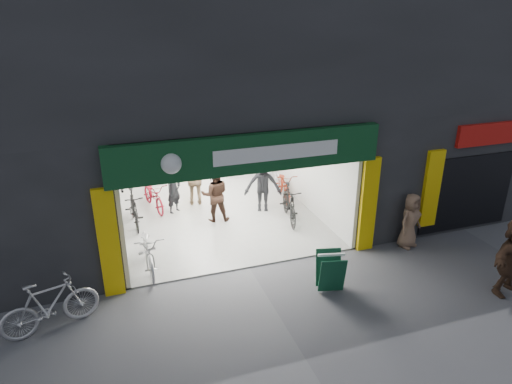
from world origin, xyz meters
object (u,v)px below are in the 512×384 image
parked_bike (50,305)px  pedestrian_near (410,221)px  bike_left_front (148,249)px  bike_right_front (289,204)px  sandwich_board (330,271)px

parked_bike → pedestrian_near: pedestrian_near is taller
parked_bike → pedestrian_near: size_ratio=1.25×
bike_left_front → bike_right_front: bearing=17.5°
parked_bike → pedestrian_near: (8.95, 0.63, 0.19)m
bike_left_front → sandwich_board: (3.84, -2.30, -0.02)m
sandwich_board → pedestrian_near: bearing=35.1°
parked_bike → sandwich_board: bearing=-111.6°
bike_left_front → sandwich_board: bearing=-31.3°
bike_right_front → parked_bike: 7.22m
bike_left_front → parked_bike: 2.76m
parked_bike → sandwich_board: (5.97, -0.55, -0.07)m
bike_right_front → parked_bike: bearing=-142.4°
bike_left_front → sandwich_board: bike_left_front is taller
bike_right_front → pedestrian_near: bearing=-34.2°
parked_bike → pedestrian_near: 8.97m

